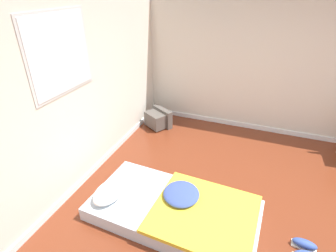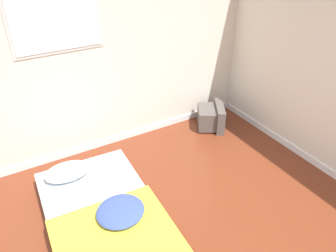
# 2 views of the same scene
# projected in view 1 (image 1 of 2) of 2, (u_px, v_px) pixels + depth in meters

# --- Properties ---
(ground_plane) EXTENTS (20.00, 20.00, 0.00)m
(ground_plane) POSITION_uv_depth(u_px,v_px,m) (276.00, 231.00, 3.14)
(ground_plane) COLOR maroon
(wall_back) EXTENTS (7.38, 0.08, 2.60)m
(wall_back) POSITION_uv_depth(u_px,v_px,m) (71.00, 99.00, 3.38)
(wall_back) COLOR silver
(wall_back) RESTS_ON ground_plane
(wall_right) EXTENTS (0.08, 7.80, 2.60)m
(wall_right) POSITION_uv_depth(u_px,v_px,m) (294.00, 69.00, 4.58)
(wall_right) COLOR silver
(wall_right) RESTS_ON ground_plane
(mattress_bed) EXTENTS (1.18, 2.12, 0.33)m
(mattress_bed) POSITION_uv_depth(u_px,v_px,m) (174.00, 209.00, 3.28)
(mattress_bed) COLOR silver
(mattress_bed) RESTS_ON ground_plane
(crt_tv) EXTENTS (0.56, 0.59, 0.36)m
(crt_tv) POSITION_uv_depth(u_px,v_px,m) (158.00, 119.00, 5.33)
(crt_tv) COLOR #56514C
(crt_tv) RESTS_ON ground_plane
(sneaker_pair) EXTENTS (0.29, 0.28, 0.10)m
(sneaker_pair) POSITION_uv_depth(u_px,v_px,m) (305.00, 250.00, 2.86)
(sneaker_pair) COLOR silver
(sneaker_pair) RESTS_ON ground_plane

